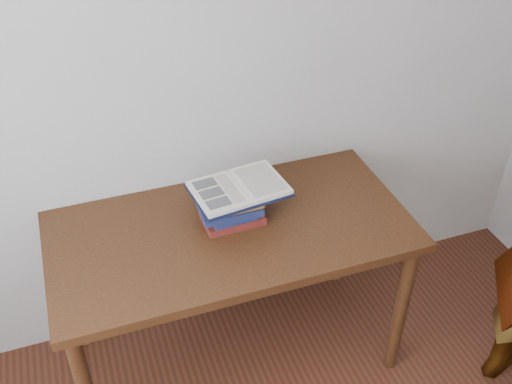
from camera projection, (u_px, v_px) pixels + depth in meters
name	position (u px, v px, depth m)	size (l,w,h in m)	color
room_shell	(436.00, 378.00, 0.84)	(3.54, 3.54, 2.62)	beige
desk	(231.00, 246.00, 2.47)	(1.46, 0.73, 0.78)	#452911
book_stack	(232.00, 209.00, 2.41)	(0.26, 0.19, 0.13)	maroon
open_book	(239.00, 188.00, 2.39)	(0.40, 0.30, 0.03)	black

